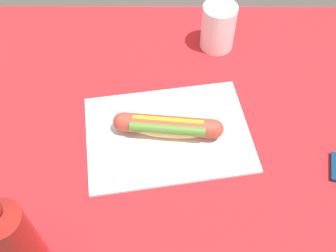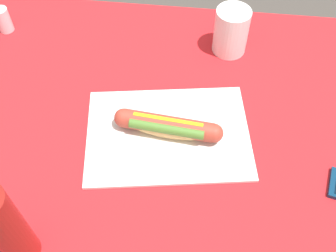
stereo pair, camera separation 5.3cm
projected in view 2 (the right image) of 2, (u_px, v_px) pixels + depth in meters
name	position (u px, v px, depth m)	size (l,w,h in m)	color
ground_plane	(156.00, 245.00, 1.43)	(6.00, 6.00, 0.00)	#47423D
dining_table	(150.00, 157.00, 0.96)	(1.15, 0.80, 0.73)	brown
paper_wrapper	(168.00, 134.00, 0.83)	(0.33, 0.24, 0.01)	silver
hot_dog	(168.00, 126.00, 0.80)	(0.22, 0.06, 0.05)	#DBB26B
soda_bottle	(2.00, 224.00, 0.59)	(0.06, 0.06, 0.26)	maroon
drinking_cup	(231.00, 31.00, 0.94)	(0.08, 0.08, 0.11)	white
salt_shaker	(3.00, 20.00, 1.00)	(0.04, 0.04, 0.06)	silver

